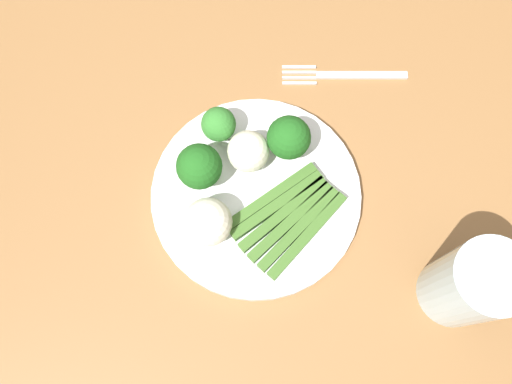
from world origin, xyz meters
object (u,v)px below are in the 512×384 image
at_px(dining_table, 259,192).
at_px(plate, 256,195).
at_px(broccoli_back_right, 199,167).
at_px(broccoli_near_center, 289,138).
at_px(cauliflower_edge, 208,222).
at_px(cauliflower_right, 247,155).
at_px(asparagus_bundle, 288,217).
at_px(water_glass, 471,285).
at_px(broccoli_front_left, 219,125).
at_px(fork, 342,75).

bearing_deg(dining_table, plate, -172.39).
bearing_deg(broccoli_back_right, broccoli_near_center, -57.30).
bearing_deg(broccoli_back_right, cauliflower_edge, -156.96).
bearing_deg(broccoli_back_right, cauliflower_right, -57.01).
distance_m(asparagus_bundle, cauliflower_edge, 0.09).
bearing_deg(asparagus_bundle, plate, -81.74).
bearing_deg(dining_table, water_glass, -111.92).
distance_m(broccoli_back_right, cauliflower_right, 0.06).
distance_m(broccoli_front_left, cauliflower_edge, 0.12).
relative_size(plate, fork, 1.53).
xyz_separation_m(asparagus_bundle, cauliflower_edge, (-0.03, 0.09, 0.02)).
relative_size(asparagus_bundle, water_glass, 1.20).
bearing_deg(broccoli_near_center, dining_table, 127.46).
distance_m(asparagus_bundle, fork, 0.21).
xyz_separation_m(dining_table, broccoli_near_center, (0.02, -0.03, 0.16)).
xyz_separation_m(plate, water_glass, (-0.06, -0.25, 0.05)).
relative_size(broccoli_front_left, cauliflower_right, 1.02).
height_order(broccoli_front_left, cauliflower_edge, cauliflower_edge).
relative_size(broccoli_front_left, broccoli_near_center, 0.80).
relative_size(fork, water_glass, 1.35).
bearing_deg(fork, broccoli_front_left, 30.03).
height_order(broccoli_front_left, broccoli_near_center, broccoli_near_center).
relative_size(asparagus_bundle, broccoli_near_center, 2.32).
distance_m(cauliflower_right, water_glass, 0.28).
bearing_deg(dining_table, cauliflower_right, 109.00).
xyz_separation_m(asparagus_bundle, water_glass, (-0.04, -0.20, 0.04)).
bearing_deg(broccoli_front_left, fork, -46.70).
xyz_separation_m(plate, asparagus_bundle, (-0.02, -0.04, 0.01)).
height_order(cauliflower_right, cauliflower_edge, cauliflower_edge).
relative_size(dining_table, fork, 7.06).
distance_m(broccoli_back_right, cauliflower_edge, 0.06).
height_order(asparagus_bundle, water_glass, water_glass).
bearing_deg(broccoli_back_right, broccoli_front_left, -6.27).
bearing_deg(cauliflower_right, cauliflower_edge, 165.26).
bearing_deg(dining_table, broccoli_back_right, 120.23).
xyz_separation_m(dining_table, broccoli_back_right, (-0.04, 0.06, 0.16)).
relative_size(asparagus_bundle, fork, 0.90).
height_order(dining_table, cauliflower_right, cauliflower_right).
distance_m(broccoli_near_center, cauliflower_right, 0.05).
bearing_deg(asparagus_bundle, broccoli_back_right, -68.37).
xyz_separation_m(cauliflower_edge, water_glass, (-0.01, -0.29, 0.02)).
bearing_deg(asparagus_bundle, cauliflower_edge, -34.46).
relative_size(broccoli_near_center, cauliflower_right, 1.27).
height_order(dining_table, asparagus_bundle, asparagus_bundle).
bearing_deg(plate, asparagus_bundle, -116.51).
bearing_deg(dining_table, fork, -27.46).
bearing_deg(asparagus_bundle, water_glass, 113.89).
xyz_separation_m(broccoli_near_center, water_glass, (-0.12, -0.22, 0.01)).
xyz_separation_m(broccoli_back_right, cauliflower_edge, (-0.06, -0.02, -0.01)).
height_order(plate, broccoli_near_center, broccoli_near_center).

